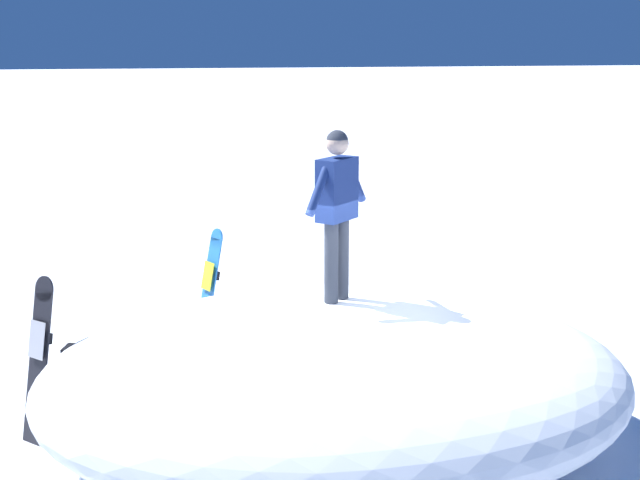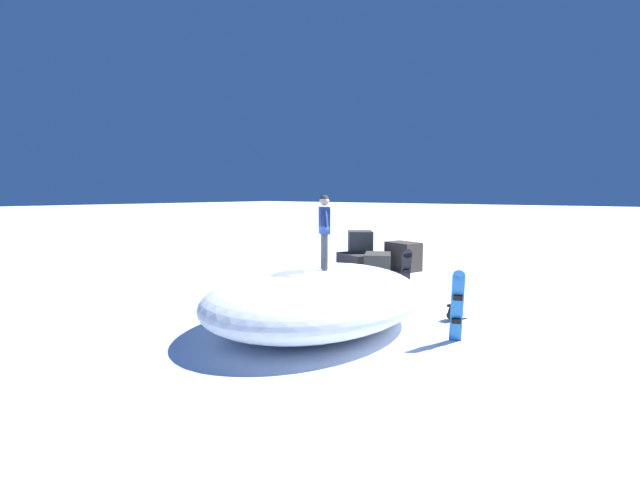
# 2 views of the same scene
# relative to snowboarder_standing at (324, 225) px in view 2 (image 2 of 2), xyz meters

# --- Properties ---
(ground) EXTENTS (240.00, 240.00, 0.00)m
(ground) POSITION_rel_snowboarder_standing_xyz_m (0.48, -0.47, -2.52)
(ground) COLOR white
(snow_mound) EXTENTS (6.27, 4.98, 1.49)m
(snow_mound) POSITION_rel_snowboarder_standing_xyz_m (-0.08, -0.30, -1.78)
(snow_mound) COLOR white
(snow_mound) RESTS_ON ground
(snowboarder_standing) EXTENTS (0.80, 0.78, 1.72)m
(snowboarder_standing) POSITION_rel_snowboarder_standing_xyz_m (0.00, 0.00, 0.00)
(snowboarder_standing) COLOR #333842
(snowboarder_standing) RESTS_ON snow_mound
(snowboard_primary_upright) EXTENTS (0.46, 0.40, 1.65)m
(snowboard_primary_upright) POSITION_rel_snowboarder_standing_xyz_m (-1.08, 2.78, -1.67)
(snowboard_primary_upright) COLOR #2672BF
(snowboard_primary_upright) RESTS_ON ground
(snowboard_secondary_upright) EXTENTS (0.44, 0.43, 1.72)m
(snowboard_secondary_upright) POSITION_rel_snowboarder_standing_xyz_m (-2.99, 0.59, -1.63)
(snowboard_secondary_upright) COLOR black
(snowboard_secondary_upright) RESTS_ON ground
(backpack_near) EXTENTS (0.63, 0.41, 0.42)m
(backpack_near) POSITION_rel_snowboarder_standing_xyz_m (-2.73, 2.12, -2.30)
(backpack_near) COLOR black
(backpack_near) RESTS_ON ground
(rock_outcrop) EXTENTS (3.10, 3.59, 1.57)m
(rock_outcrop) POSITION_rel_snowboarder_standing_xyz_m (-7.92, -3.33, -1.94)
(rock_outcrop) COLOR #3E3E37
(rock_outcrop) RESTS_ON ground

